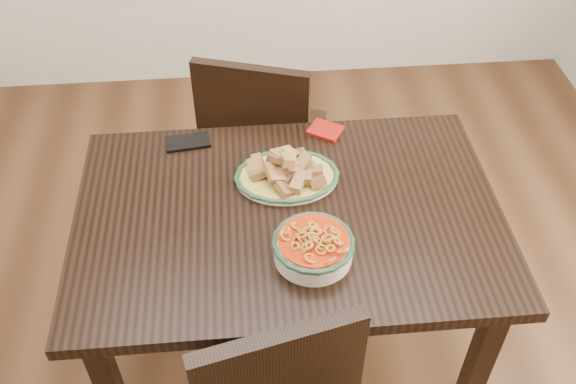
{
  "coord_description": "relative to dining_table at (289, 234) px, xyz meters",
  "views": [
    {
      "loc": [
        -0.14,
        -1.42,
        2.08
      ],
      "look_at": [
        -0.02,
        -0.1,
        0.81
      ],
      "focal_mm": 40.0,
      "sensor_mm": 36.0,
      "label": 1
    }
  ],
  "objects": [
    {
      "name": "smartphone",
      "position": [
        -0.3,
        0.34,
        0.1
      ],
      "size": [
        0.15,
        0.1,
        0.01
      ],
      "primitive_type": "cube",
      "rotation": [
        0.0,
        0.0,
        0.14
      ],
      "color": "black",
      "rests_on": "dining_table"
    },
    {
      "name": "floor",
      "position": [
        0.02,
        0.12,
        -0.66
      ],
      "size": [
        3.5,
        3.5,
        0.0
      ],
      "primitive_type": "plane",
      "color": "#3B2212",
      "rests_on": "ground"
    },
    {
      "name": "napkin",
      "position": [
        0.16,
        0.36,
        0.1
      ],
      "size": [
        0.13,
        0.13,
        0.01
      ],
      "primitive_type": "cube",
      "rotation": [
        0.0,
        0.0,
        -0.56
      ],
      "color": "maroon",
      "rests_on": "dining_table"
    },
    {
      "name": "fish_plate",
      "position": [
        0.01,
        0.14,
        0.14
      ],
      "size": [
        0.31,
        0.24,
        0.11
      ],
      "color": "beige",
      "rests_on": "dining_table"
    },
    {
      "name": "noodle_bowl",
      "position": [
        0.05,
        -0.17,
        0.14
      ],
      "size": [
        0.22,
        0.22,
        0.08
      ],
      "color": "#F2E9CC",
      "rests_on": "dining_table"
    },
    {
      "name": "dining_table",
      "position": [
        0.0,
        0.0,
        0.0
      ],
      "size": [
        1.24,
        0.83,
        0.75
      ],
      "color": "black",
      "rests_on": "ground"
    },
    {
      "name": "chair_far",
      "position": [
        -0.05,
        0.66,
        -0.16
      ],
      "size": [
        0.53,
        0.53,
        0.89
      ],
      "rotation": [
        0.0,
        0.0,
        2.83
      ],
      "color": "black",
      "rests_on": "ground"
    }
  ]
}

